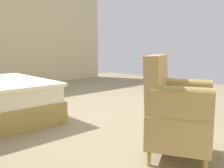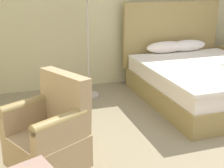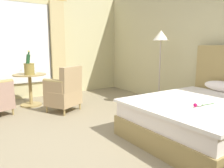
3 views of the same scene
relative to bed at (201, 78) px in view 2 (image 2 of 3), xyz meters
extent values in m
cube|color=#9C844C|center=(0.00, -0.10, -0.17)|extent=(1.58, 1.97, 0.28)
cube|color=white|center=(0.00, -0.10, 0.07)|extent=(1.54, 1.91, 0.20)
cube|color=white|center=(0.00, -0.16, 0.20)|extent=(1.62, 1.85, 0.04)
cube|color=#9C844C|center=(0.00, 0.93, 0.48)|extent=(1.66, 0.08, 1.02)
ellipsoid|color=white|center=(-0.19, 0.73, 0.31)|extent=(0.67, 0.23, 0.19)
ellipsoid|color=white|center=(0.19, 0.73, 0.31)|extent=(0.67, 0.25, 0.19)
cylinder|color=#BEAFA4|center=(-1.49, 0.57, -0.30)|extent=(0.28, 0.28, 0.03)
cylinder|color=#BEAFA4|center=(-1.49, 0.57, 0.41)|extent=(0.03, 0.03, 1.37)
cylinder|color=#9C844C|center=(-2.23, -0.94, -0.24)|extent=(0.04, 0.04, 0.13)
cube|color=tan|center=(-2.31, -1.26, -0.03)|extent=(0.72, 0.74, 0.29)
cube|color=tan|center=(-2.12, -1.16, 0.35)|extent=(0.38, 0.54, 0.48)
cube|color=tan|center=(-2.44, -1.06, 0.22)|extent=(0.46, 0.30, 0.21)
cylinder|color=#9C844C|center=(-2.44, -1.06, 0.32)|extent=(0.46, 0.30, 0.09)
cube|color=tan|center=(-2.22, -1.48, 0.22)|extent=(0.46, 0.30, 0.21)
cylinder|color=#9C844C|center=(-2.22, -1.48, 0.32)|extent=(0.46, 0.30, 0.09)
camera|label=1|loc=(-3.45, 0.60, 0.67)|focal=40.00mm
camera|label=2|loc=(-2.51, -3.60, 1.32)|focal=50.00mm
camera|label=3|loc=(1.74, -2.84, 0.97)|focal=35.00mm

